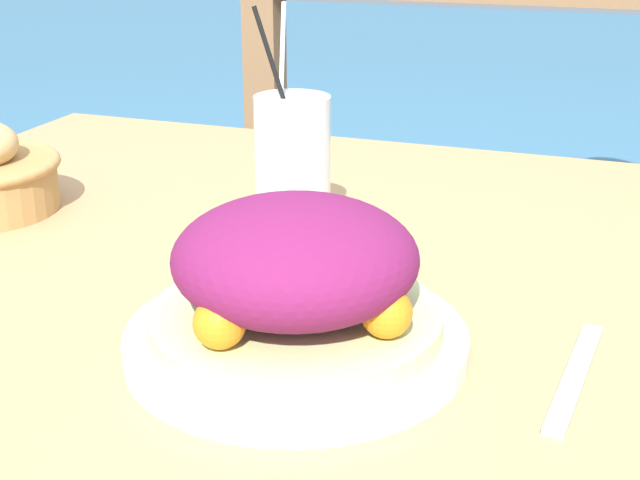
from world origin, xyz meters
TOP-DOWN VIEW (x-y plane):
  - patio_table at (0.00, 0.00)m, footprint 1.26×0.95m
  - railing_fence at (0.00, 0.90)m, footprint 2.80×0.08m
  - sea_backdrop at (0.00, 3.40)m, footprint 12.00×4.00m
  - salad_plate at (0.04, -0.20)m, footprint 0.28×0.28m
  - drink_glass at (-0.06, 0.05)m, footprint 0.08×0.08m
  - fork at (0.26, -0.17)m, footprint 0.03×0.18m

SIDE VIEW (x-z plane):
  - sea_backdrop at x=0.00m, z-range 0.00..0.36m
  - patio_table at x=0.00m, z-range 0.29..1.03m
  - railing_fence at x=0.00m, z-range 0.22..1.22m
  - fork at x=0.26m, z-range 0.74..0.75m
  - salad_plate at x=0.04m, z-range 0.73..0.86m
  - drink_glass at x=-0.06m, z-range 0.70..0.94m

